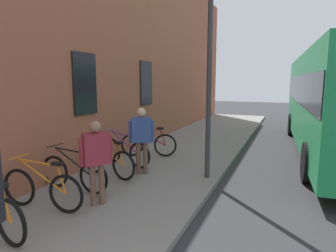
# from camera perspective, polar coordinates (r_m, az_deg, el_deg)

# --- Properties ---
(ground) EXTENTS (60.00, 60.00, 0.00)m
(ground) POSITION_cam_1_polar(r_m,az_deg,el_deg) (7.11, 18.02, -11.88)
(ground) COLOR #2D2D30
(sidewalk_pavement) EXTENTS (24.00, 3.50, 0.12)m
(sidewalk_pavement) POSITION_cam_1_polar(r_m,az_deg,el_deg) (9.54, 2.37, -5.78)
(sidewalk_pavement) COLOR gray
(sidewalk_pavement) RESTS_ON ground
(station_facade) EXTENTS (22.00, 0.65, 7.49)m
(station_facade) POSITION_cam_1_polar(r_m,az_deg,el_deg) (11.06, -5.99, 15.39)
(station_facade) COLOR #9E563D
(station_facade) RESTS_ON ground
(bicycle_end_of_row) EXTENTS (0.48, 1.77, 0.97)m
(bicycle_end_of_row) POSITION_cam_1_polar(r_m,az_deg,el_deg) (5.87, -23.63, -11.35)
(bicycle_end_of_row) COLOR black
(bicycle_end_of_row) RESTS_ON sidewalk_pavement
(bicycle_beside_lamp) EXTENTS (0.48, 1.77, 0.97)m
(bicycle_beside_lamp) POSITION_cam_1_polar(r_m,az_deg,el_deg) (6.58, -18.12, -8.88)
(bicycle_beside_lamp) COLOR black
(bicycle_beside_lamp) RESTS_ON sidewalk_pavement
(bicycle_leaning_wall) EXTENTS (0.54, 1.75, 0.97)m
(bicycle_leaning_wall) POSITION_cam_1_polar(r_m,az_deg,el_deg) (7.32, -11.78, -6.83)
(bicycle_leaning_wall) COLOR black
(bicycle_leaning_wall) RESTS_ON sidewalk_pavement
(bicycle_nearest_sign) EXTENTS (0.52, 1.75, 0.97)m
(bicycle_nearest_sign) POSITION_cam_1_polar(r_m,az_deg,el_deg) (8.20, -8.47, -5.06)
(bicycle_nearest_sign) COLOR black
(bicycle_nearest_sign) RESTS_ON sidewalk_pavement
(bicycle_mid_rack) EXTENTS (0.68, 1.70, 0.97)m
(bicycle_mid_rack) POSITION_cam_1_polar(r_m,az_deg,el_deg) (9.10, -3.79, -3.60)
(bicycle_mid_rack) COLOR black
(bicycle_mid_rack) RESTS_ON sidewalk_pavement
(pedestrian_near_bus) EXTENTS (0.51, 0.47, 1.62)m
(pedestrian_near_bus) POSITION_cam_1_polar(r_m,az_deg,el_deg) (5.58, -14.04, -5.45)
(pedestrian_near_bus) COLOR brown
(pedestrian_near_bus) RESTS_ON sidewalk_pavement
(pedestrian_by_facade) EXTENTS (0.45, 0.58, 1.69)m
(pedestrian_by_facade) POSITION_cam_1_polar(r_m,az_deg,el_deg) (7.25, -5.26, -1.60)
(pedestrian_by_facade) COLOR brown
(pedestrian_by_facade) RESTS_ON sidewalk_pavement
(street_lamp) EXTENTS (0.28, 0.28, 5.21)m
(street_lamp) POSITION_cam_1_polar(r_m,az_deg,el_deg) (6.95, 8.25, 14.87)
(street_lamp) COLOR #333338
(street_lamp) RESTS_ON sidewalk_pavement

